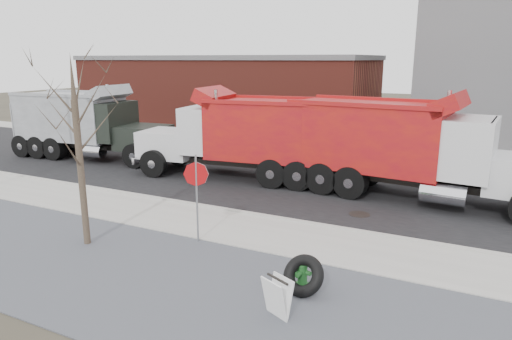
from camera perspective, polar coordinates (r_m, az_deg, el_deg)
The scene contains 15 objects.
ground at distance 13.74m, azimuth -2.86°, elevation -7.75°, with size 120.00×120.00×0.00m, color #383328.
gravel_verge at distance 11.08m, azimuth -11.95°, elevation -13.47°, with size 60.00×5.00×0.03m, color slate.
sidewalk at distance 13.93m, azimuth -2.36°, elevation -7.30°, with size 60.00×2.50×0.06m, color #9E9B93.
curb at distance 15.01m, azimuth 0.03°, elevation -5.62°, with size 60.00×0.15×0.11m, color #9E9B93.
road at distance 19.20m, azimuth 6.33°, elevation -1.50°, with size 60.00×9.40×0.02m, color black.
far_sidewalk at distance 24.49m, azimuth 10.93°, elevation 1.70°, with size 60.00×2.00×0.06m, color #9E9B93.
building_brick at distance 32.60m, azimuth -3.75°, elevation 9.52°, with size 20.20×8.20×5.30m.
bare_tree at distance 12.87m, azimuth -21.50°, elevation 5.05°, with size 3.20×3.20×5.20m.
fire_hydrant at distance 10.53m, azimuth 5.82°, elevation -12.66°, with size 0.45×0.44×0.78m.
truck_tire at distance 10.27m, azimuth 5.93°, elevation -13.00°, with size 1.08×0.93×0.93m.
stop_sign at distance 12.56m, azimuth -7.46°, elevation -1.60°, with size 0.63×0.32×2.52m.
sandwich_board at distance 9.36m, azimuth 2.68°, elevation -15.60°, with size 0.70×0.59×0.83m.
dump_truck_red_a at distance 17.41m, azimuth 17.95°, elevation 3.01°, with size 9.90×3.48×3.92m.
dump_truck_red_b at distance 19.30m, azimuth -1.08°, elevation 4.53°, with size 9.23×3.66×3.82m.
dump_truck_grey at distance 25.03m, azimuth -20.40°, elevation 5.69°, with size 8.42×3.27×3.73m.
Camera 1 is at (6.27, -11.14, 5.02)m, focal length 32.00 mm.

